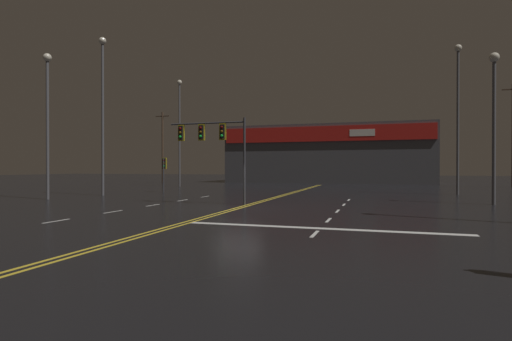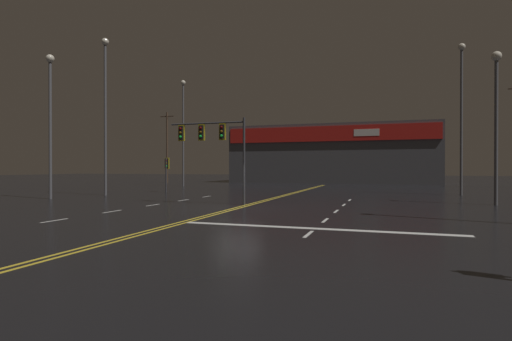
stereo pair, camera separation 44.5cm
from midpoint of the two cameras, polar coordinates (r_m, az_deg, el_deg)
The scene contains 11 objects.
ground_plane at distance 21.61m, azimuth -3.11°, elevation -5.37°, with size 200.00×200.00×0.00m, color black.
road_markings at distance 20.13m, azimuth -1.48°, elevation -5.78°, with size 15.64×60.00×0.01m.
traffic_signal_median at distance 24.09m, azimuth -6.98°, elevation 4.72°, with size 4.85×0.36×5.10m.
traffic_signal_corner_northwest at distance 36.11m, azimuth -13.35°, elevation 0.50°, with size 0.42×0.36×3.06m.
streetlight_near_left at distance 31.18m, azimuth -28.01°, elevation 8.01°, with size 0.56×0.56×9.99m.
streetlight_median_approach at distance 35.90m, azimuth 26.57°, elevation 8.74°, with size 0.56×0.56×11.98m.
streetlight_far_left at distance 47.44m, azimuth -11.14°, elevation 6.96°, with size 0.56×0.56×12.35m.
streetlight_far_right at distance 27.33m, azimuth 30.46°, elevation 7.84°, with size 0.56×0.56×8.92m.
streetlight_far_median at distance 33.91m, azimuth -21.42°, elevation 9.59°, with size 0.56×0.56×12.36m.
building_backdrop at distance 59.13m, azimuth 10.09°, elevation 2.25°, with size 28.52×10.23×8.16m.
utility_pole_row at distance 51.25m, azimuth 9.57°, elevation 4.26°, with size 46.19×0.26×11.47m.
Camera 1 is at (7.33, -20.20, 2.17)m, focal length 28.00 mm.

